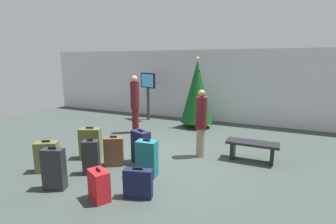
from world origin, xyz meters
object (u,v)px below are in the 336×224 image
object	(u,v)px
waiting_bench	(252,147)
traveller_0	(201,121)
suitcase_6	(54,169)
holiday_tree	(197,92)
suitcase_0	(141,147)
suitcase_7	(99,185)
traveller_1	(135,102)
suitcase_4	(147,158)
suitcase_3	(138,183)
flight_info_kiosk	(148,88)
suitcase_5	(47,157)
suitcase_1	(91,143)
suitcase_2	(91,157)
suitcase_8	(114,151)

from	to	relation	value
waiting_bench	traveller_0	size ratio (longest dim) A/B	0.71
suitcase_6	holiday_tree	bearing A→B (deg)	80.30
waiting_bench	suitcase_0	size ratio (longest dim) A/B	1.48
traveller_0	suitcase_7	distance (m)	2.97
traveller_1	suitcase_4	bearing A→B (deg)	-54.18
waiting_bench	suitcase_3	xyz separation A→B (m)	(-1.61, -2.61, -0.08)
waiting_bench	traveller_0	xyz separation A→B (m)	(-1.23, -0.22, 0.56)
flight_info_kiosk	suitcase_5	bearing A→B (deg)	-85.20
traveller_0	suitcase_1	xyz separation A→B (m)	(-2.43, -1.26, -0.53)
traveller_0	suitcase_1	bearing A→B (deg)	-152.57
suitcase_0	suitcase_6	world-z (taller)	suitcase_6
suitcase_7	suitcase_4	bearing A→B (deg)	76.53
suitcase_6	suitcase_4	bearing A→B (deg)	43.41
traveller_1	suitcase_0	size ratio (longest dim) A/B	2.33
suitcase_0	suitcase_7	size ratio (longest dim) A/B	1.42
traveller_1	suitcase_3	bearing A→B (deg)	-57.61
traveller_0	traveller_1	distance (m)	2.92
holiday_tree	suitcase_7	xyz separation A→B (m)	(0.07, -5.49, -1.03)
holiday_tree	traveller_0	world-z (taller)	holiday_tree
waiting_bench	suitcase_6	xyz separation A→B (m)	(-3.20, -3.01, 0.05)
suitcase_3	suitcase_5	world-z (taller)	suitcase_5
flight_info_kiosk	holiday_tree	bearing A→B (deg)	-8.43
suitcase_5	suitcase_6	xyz separation A→B (m)	(0.79, -0.52, 0.06)
suitcase_1	suitcase_7	world-z (taller)	suitcase_1
holiday_tree	suitcase_2	distance (m)	4.86
suitcase_5	traveller_1	bearing A→B (deg)	88.39
holiday_tree	waiting_bench	bearing A→B (deg)	-48.20
suitcase_1	suitcase_8	xyz separation A→B (m)	(0.79, -0.11, -0.05)
traveller_1	suitcase_2	distance (m)	3.33
traveller_0	suitcase_8	bearing A→B (deg)	-140.14
suitcase_0	suitcase_1	world-z (taller)	suitcase_0
flight_info_kiosk	suitcase_0	size ratio (longest dim) A/B	2.31
flight_info_kiosk	suitcase_7	xyz separation A→B (m)	(2.25, -5.81, -1.05)
flight_info_kiosk	suitcase_2	bearing A→B (deg)	-74.49
holiday_tree	suitcase_7	distance (m)	5.59
suitcase_1	holiday_tree	bearing A→B (deg)	70.72
waiting_bench	suitcase_2	bearing A→B (deg)	-144.45
suitcase_1	traveller_0	bearing A→B (deg)	27.43
traveller_0	suitcase_2	bearing A→B (deg)	-132.91
traveller_0	suitcase_0	size ratio (longest dim) A/B	2.07
suitcase_4	suitcase_7	size ratio (longest dim) A/B	1.39
suitcase_0	suitcase_1	distance (m)	1.32
suitcase_3	suitcase_4	distance (m)	0.90
traveller_0	suitcase_0	bearing A→B (deg)	-138.30
waiting_bench	suitcase_0	world-z (taller)	suitcase_0
suitcase_0	suitcase_3	size ratio (longest dim) A/B	1.45
waiting_bench	suitcase_4	size ratio (longest dim) A/B	1.51
suitcase_4	suitcase_0	bearing A→B (deg)	130.77
holiday_tree	suitcase_5	distance (m)	5.39
waiting_bench	suitcase_1	bearing A→B (deg)	-157.92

